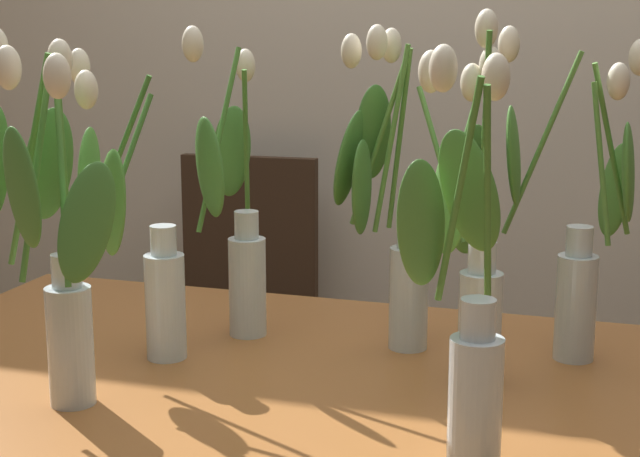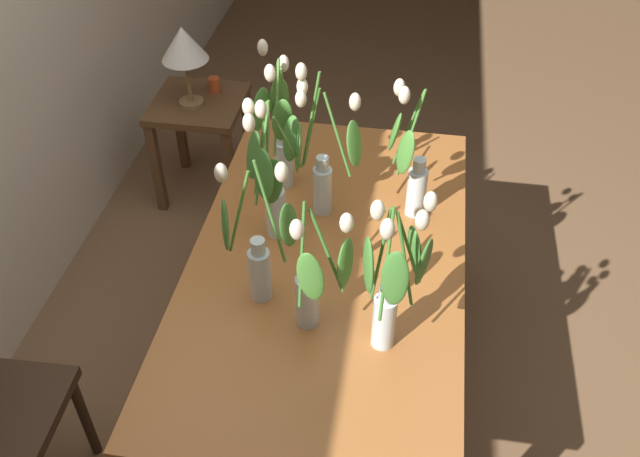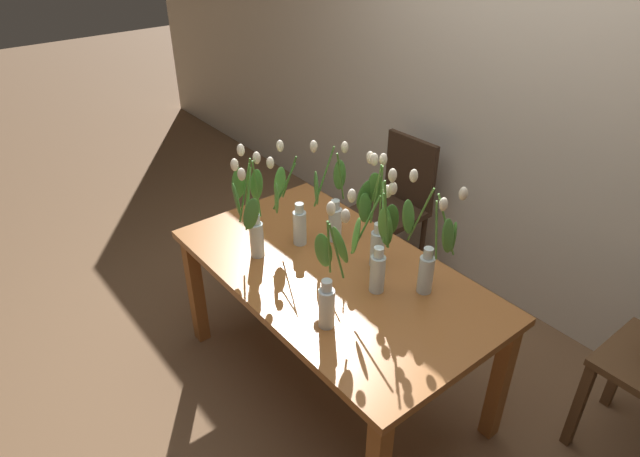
{
  "view_description": "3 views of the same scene",
  "coord_description": "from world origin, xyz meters",
  "px_view_note": "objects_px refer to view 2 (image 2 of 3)",
  "views": [
    {
      "loc": [
        0.44,
        -1.42,
        1.3
      ],
      "look_at": [
        -0.03,
        0.07,
        0.97
      ],
      "focal_mm": 54.83,
      "sensor_mm": 36.0,
      "label": 1
    },
    {
      "loc": [
        -1.65,
        -0.24,
        2.32
      ],
      "look_at": [
        -0.03,
        0.02,
        0.89
      ],
      "focal_mm": 39.01,
      "sensor_mm": 36.0,
      "label": 2
    },
    {
      "loc": [
        1.61,
        -1.37,
        2.29
      ],
      "look_at": [
        -0.09,
        -0.01,
        0.94
      ],
      "focal_mm": 30.85,
      "sensor_mm": 36.0,
      "label": 3
    }
  ],
  "objects_px": {
    "tulip_vase_1": "(411,173)",
    "pillar_candle": "(214,85)",
    "dining_table": "(327,277)",
    "tulip_vase_0": "(313,288)",
    "tulip_vase_3": "(320,166)",
    "tulip_vase_6": "(273,182)",
    "tulip_vase_4": "(259,255)",
    "side_table": "(200,121)",
    "tulip_vase_5": "(392,289)",
    "table_lamp": "(184,46)",
    "tulip_vase_2": "(280,136)"
  },
  "relations": [
    {
      "from": "tulip_vase_0",
      "to": "table_lamp",
      "type": "xyz_separation_m",
      "value": [
        1.48,
        0.85,
        -0.06
      ]
    },
    {
      "from": "tulip_vase_1",
      "to": "tulip_vase_2",
      "type": "bearing_deg",
      "value": 76.63
    },
    {
      "from": "table_lamp",
      "to": "tulip_vase_0",
      "type": "bearing_deg",
      "value": -150.06
    },
    {
      "from": "tulip_vase_4",
      "to": "tulip_vase_5",
      "type": "height_order",
      "value": "tulip_vase_4"
    },
    {
      "from": "tulip_vase_6",
      "to": "side_table",
      "type": "bearing_deg",
      "value": 29.54
    },
    {
      "from": "tulip_vase_0",
      "to": "tulip_vase_6",
      "type": "bearing_deg",
      "value": 26.82
    },
    {
      "from": "dining_table",
      "to": "pillar_candle",
      "type": "height_order",
      "value": "dining_table"
    },
    {
      "from": "tulip_vase_1",
      "to": "pillar_candle",
      "type": "relative_size",
      "value": 7.12
    },
    {
      "from": "side_table",
      "to": "table_lamp",
      "type": "distance_m",
      "value": 0.43
    },
    {
      "from": "tulip_vase_6",
      "to": "tulip_vase_0",
      "type": "bearing_deg",
      "value": -153.18
    },
    {
      "from": "tulip_vase_2",
      "to": "tulip_vase_5",
      "type": "xyz_separation_m",
      "value": [
        -0.72,
        -0.46,
        0.03
      ]
    },
    {
      "from": "dining_table",
      "to": "pillar_candle",
      "type": "xyz_separation_m",
      "value": [
        1.31,
        0.77,
        -0.06
      ]
    },
    {
      "from": "tulip_vase_2",
      "to": "dining_table",
      "type": "bearing_deg",
      "value": -148.67
    },
    {
      "from": "dining_table",
      "to": "side_table",
      "type": "height_order",
      "value": "dining_table"
    },
    {
      "from": "tulip_vase_2",
      "to": "tulip_vase_3",
      "type": "distance_m",
      "value": 0.23
    },
    {
      "from": "tulip_vase_0",
      "to": "tulip_vase_4",
      "type": "relative_size",
      "value": 0.93
    },
    {
      "from": "dining_table",
      "to": "tulip_vase_6",
      "type": "distance_m",
      "value": 0.38
    },
    {
      "from": "table_lamp",
      "to": "pillar_candle",
      "type": "relative_size",
      "value": 5.31
    },
    {
      "from": "tulip_vase_3",
      "to": "side_table",
      "type": "distance_m",
      "value": 1.35
    },
    {
      "from": "tulip_vase_0",
      "to": "tulip_vase_2",
      "type": "relative_size",
      "value": 0.93
    },
    {
      "from": "tulip_vase_0",
      "to": "pillar_candle",
      "type": "relative_size",
      "value": 6.92
    },
    {
      "from": "tulip_vase_3",
      "to": "tulip_vase_5",
      "type": "distance_m",
      "value": 0.63
    },
    {
      "from": "dining_table",
      "to": "tulip_vase_0",
      "type": "relative_size",
      "value": 3.08
    },
    {
      "from": "tulip_vase_1",
      "to": "tulip_vase_5",
      "type": "bearing_deg",
      "value": 178.2
    },
    {
      "from": "tulip_vase_1",
      "to": "tulip_vase_4",
      "type": "distance_m",
      "value": 0.63
    },
    {
      "from": "tulip_vase_4",
      "to": "pillar_candle",
      "type": "relative_size",
      "value": 7.41
    },
    {
      "from": "tulip_vase_0",
      "to": "tulip_vase_5",
      "type": "height_order",
      "value": "tulip_vase_5"
    },
    {
      "from": "tulip_vase_6",
      "to": "table_lamp",
      "type": "height_order",
      "value": "tulip_vase_6"
    },
    {
      "from": "tulip_vase_2",
      "to": "tulip_vase_5",
      "type": "bearing_deg",
      "value": -147.45
    },
    {
      "from": "side_table",
      "to": "pillar_candle",
      "type": "height_order",
      "value": "pillar_candle"
    },
    {
      "from": "tulip_vase_1",
      "to": "tulip_vase_3",
      "type": "height_order",
      "value": "tulip_vase_3"
    },
    {
      "from": "tulip_vase_4",
      "to": "side_table",
      "type": "distance_m",
      "value": 1.64
    },
    {
      "from": "tulip_vase_4",
      "to": "tulip_vase_3",
      "type": "bearing_deg",
      "value": -14.48
    },
    {
      "from": "tulip_vase_3",
      "to": "tulip_vase_6",
      "type": "relative_size",
      "value": 1.04
    },
    {
      "from": "pillar_candle",
      "to": "tulip_vase_3",
      "type": "bearing_deg",
      "value": -146.74
    },
    {
      "from": "tulip_vase_0",
      "to": "pillar_candle",
      "type": "xyz_separation_m",
      "value": [
        1.62,
        0.77,
        -0.33
      ]
    },
    {
      "from": "dining_table",
      "to": "tulip_vase_1",
      "type": "relative_size",
      "value": 3.0
    },
    {
      "from": "tulip_vase_4",
      "to": "side_table",
      "type": "xyz_separation_m",
      "value": [
        1.42,
        0.66,
        -0.49
      ]
    },
    {
      "from": "dining_table",
      "to": "table_lamp",
      "type": "height_order",
      "value": "table_lamp"
    },
    {
      "from": "tulip_vase_3",
      "to": "dining_table",
      "type": "bearing_deg",
      "value": -165.36
    },
    {
      "from": "tulip_vase_3",
      "to": "side_table",
      "type": "xyz_separation_m",
      "value": [
        0.98,
        0.77,
        -0.51
      ]
    },
    {
      "from": "dining_table",
      "to": "tulip_vase_3",
      "type": "distance_m",
      "value": 0.37
    },
    {
      "from": "tulip_vase_3",
      "to": "tulip_vase_1",
      "type": "bearing_deg",
      "value": -82.52
    },
    {
      "from": "tulip_vase_1",
      "to": "tulip_vase_3",
      "type": "distance_m",
      "value": 0.31
    },
    {
      "from": "tulip_vase_0",
      "to": "pillar_candle",
      "type": "bearing_deg",
      "value": 25.58
    },
    {
      "from": "tulip_vase_0",
      "to": "tulip_vase_3",
      "type": "distance_m",
      "value": 0.54
    },
    {
      "from": "table_lamp",
      "to": "pillar_candle",
      "type": "distance_m",
      "value": 0.31
    },
    {
      "from": "tulip_vase_4",
      "to": "table_lamp",
      "type": "relative_size",
      "value": 1.4
    },
    {
      "from": "tulip_vase_1",
      "to": "table_lamp",
      "type": "relative_size",
      "value": 1.34
    },
    {
      "from": "tulip_vase_0",
      "to": "tulip_vase_1",
      "type": "bearing_deg",
      "value": -22.58
    }
  ]
}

